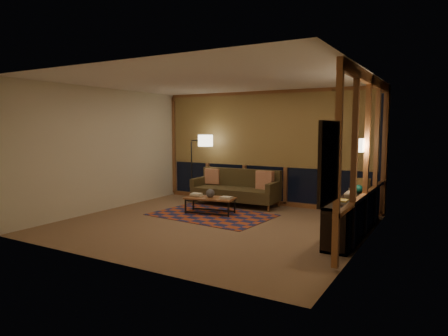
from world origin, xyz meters
The scene contains 21 objects.
floor centered at (0.00, 0.00, 0.00)m, with size 5.50×5.00×0.01m, color #8B6D55.
ceiling centered at (0.00, 0.00, 2.70)m, with size 5.50×5.00×0.01m, color white.
walls centered at (0.00, 0.00, 1.35)m, with size 5.51×5.01×2.70m.
window_wall_back centered at (0.00, 2.43, 1.35)m, with size 5.30×0.16×2.60m, color #955C37, non-canonical shape.
window_wall_right centered at (2.68, 0.60, 1.35)m, with size 0.16×3.70×2.60m, color #955C37, non-canonical shape.
wall_art centered at (2.71, -1.85, 1.45)m, with size 0.06×0.74×0.94m, color #DF411A, non-canonical shape.
wall_sconce centered at (2.62, 0.45, 1.55)m, with size 0.12×0.18×0.22m, color #F6E8C3, non-canonical shape.
sofa centered at (-0.51, 1.90, 0.42)m, with size 2.03×0.82×0.83m, color #423A1B, non-canonical shape.
pillow_left centered at (-1.25, 2.07, 0.60)m, with size 0.37×0.12×0.37m, color #B52F08, non-canonical shape.
pillow_right centered at (0.17, 2.07, 0.63)m, with size 0.43×0.14×0.43m, color #B52F08, non-canonical shape.
area_rug centered at (-0.42, 0.69, 0.01)m, with size 2.42×1.61×0.01m, color #AE4822.
coffee_table centered at (-0.53, 0.81, 0.18)m, with size 1.06×0.49×0.35m, color #955C37, non-canonical shape.
book_stack_a centered at (-0.86, 0.78, 0.39)m, with size 0.25×0.20×0.07m, color #EEE5C7, non-canonical shape.
book_stack_b centered at (-0.15, 0.84, 0.38)m, with size 0.24×0.19×0.05m, color #EEE5C7, non-canonical shape.
ceramic_pot centered at (-0.53, 0.81, 0.45)m, with size 0.19×0.19×0.19m, color #232326.
floor_lamp centered at (-1.75, 1.89, 0.83)m, with size 0.56×0.36×1.67m, color black, non-canonical shape.
bookshelf centered at (2.49, 0.69, 0.34)m, with size 0.40×2.70×0.68m, color black, non-canonical shape.
basket centered at (2.47, 1.52, 0.77)m, with size 0.26×0.26×0.20m, color olive.
teal_bowl centered at (2.49, 0.98, 0.75)m, with size 0.15×0.15×0.15m, color #146A5F.
vase centered at (2.49, 0.27, 0.77)m, with size 0.18×0.18×0.18m, color tan.
shelf_book_stack centered at (2.49, -0.23, 0.71)m, with size 0.17×0.23×0.07m, color #EEE5C7, non-canonical shape.
Camera 1 is at (3.94, -6.32, 1.85)m, focal length 32.00 mm.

